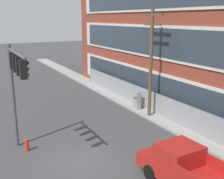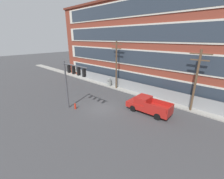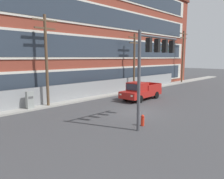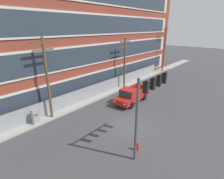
% 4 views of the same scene
% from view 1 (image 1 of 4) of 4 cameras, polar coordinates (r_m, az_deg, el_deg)
% --- Properties ---
extents(ground_plane, '(160.00, 160.00, 0.00)m').
position_cam_1_polar(ground_plane, '(16.14, -6.07, -14.15)').
color(ground_plane, '#424244').
extents(sidewalk_building_side, '(80.00, 1.84, 0.16)m').
position_cam_1_polar(sidewalk_building_side, '(20.02, 15.44, -8.51)').
color(sidewalk_building_side, '#9E9B93').
rests_on(sidewalk_building_side, ground).
extents(chain_link_fence, '(37.89, 0.06, 1.90)m').
position_cam_1_polar(chain_link_fence, '(18.86, 19.48, -7.37)').
color(chain_link_fence, gray).
rests_on(chain_link_fence, ground).
extents(traffic_signal_mast, '(4.62, 0.43, 6.26)m').
position_cam_1_polar(traffic_signal_mast, '(15.82, -18.97, 2.49)').
color(traffic_signal_mast, '#4C4C51').
rests_on(traffic_signal_mast, ground).
extents(pickup_truck_red, '(5.64, 2.34, 1.98)m').
position_cam_1_polar(pickup_truck_red, '(13.62, 15.29, -15.82)').
color(pickup_truck_red, '#AD1E19').
rests_on(pickup_truck_red, ground).
extents(utility_pole_near_corner, '(2.42, 0.26, 8.42)m').
position_cam_1_polar(utility_pole_near_corner, '(21.57, 7.92, 6.16)').
color(utility_pole_near_corner, brown).
rests_on(utility_pole_near_corner, ground).
extents(electrical_cabinet, '(0.61, 0.42, 1.67)m').
position_cam_1_polar(electrical_cabinet, '(23.83, 5.12, -2.41)').
color(electrical_cabinet, '#939993').
rests_on(electrical_cabinet, ground).
extents(fire_hydrant, '(0.24, 0.24, 0.78)m').
position_cam_1_polar(fire_hydrant, '(17.66, -16.91, -10.71)').
color(fire_hydrant, red).
rests_on(fire_hydrant, ground).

